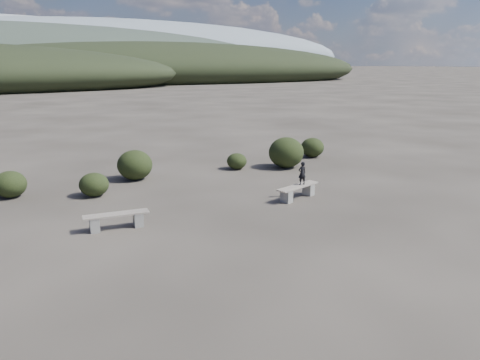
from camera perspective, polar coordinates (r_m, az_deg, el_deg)
ground at (r=12.89m, az=8.80°, el=-7.92°), size 1200.00×1200.00×0.00m
bench_left at (r=14.37m, az=-14.82°, el=-4.68°), size 1.94×0.58×0.48m
bench_right at (r=17.08m, az=7.07°, el=-1.30°), size 1.98×0.98×0.49m
seated_person at (r=17.10m, az=7.58°, el=0.82°), size 0.32×0.23×0.84m
shrub_a at (r=18.06m, az=-17.38°, el=-0.53°), size 1.07×1.07×0.88m
shrub_b at (r=20.17m, az=-12.70°, el=1.81°), size 1.47×1.47×1.26m
shrub_c at (r=21.70m, az=-0.39°, el=2.31°), size 0.93×0.93×0.74m
shrub_d at (r=22.05m, az=5.65°, el=3.35°), size 1.64×1.64×1.44m
shrub_e at (r=24.82m, az=8.82°, el=3.95°), size 1.21×1.21×1.01m
shrub_f at (r=19.03m, az=-26.23°, el=-0.48°), size 1.16×1.16×0.98m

